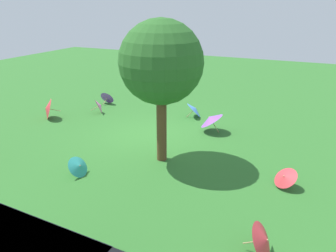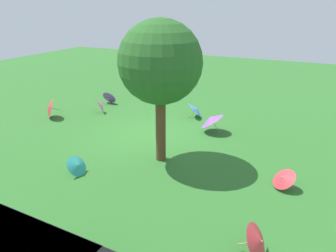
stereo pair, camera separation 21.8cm
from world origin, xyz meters
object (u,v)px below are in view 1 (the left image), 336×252
(parasol_blue_0, at_px, (195,109))
(parasol_pink_0, at_px, (100,106))
(shade_tree, at_px, (161,63))
(parasol_purple_0, at_px, (108,97))
(parasol_red_0, at_px, (264,240))
(parasol_teal_0, at_px, (79,166))
(parasol_red_1, at_px, (285,177))
(parasol_purple_1, at_px, (211,119))
(parasol_red_2, at_px, (47,109))

(parasol_blue_0, bearing_deg, parasol_pink_0, 16.75)
(shade_tree, height_order, parasol_purple_0, shade_tree)
(shade_tree, xyz_separation_m, parasol_red_0, (-3.69, 3.06, -2.72))
(parasol_purple_0, relative_size, parasol_teal_0, 1.06)
(parasol_red_1, relative_size, parasol_blue_0, 0.82)
(shade_tree, relative_size, parasol_purple_1, 4.13)
(parasol_pink_0, distance_m, parasol_red_2, 2.24)
(parasol_blue_0, distance_m, parasol_red_2, 6.35)
(parasol_purple_1, distance_m, parasol_pink_0, 5.29)
(parasol_purple_1, height_order, parasol_pink_0, parasol_purple_1)
(parasol_red_1, xyz_separation_m, parasol_blue_0, (4.25, -4.52, 0.05))
(parasol_teal_0, height_order, parasol_pink_0, parasol_pink_0)
(parasol_red_1, xyz_separation_m, parasol_teal_0, (5.49, 1.78, -0.02))
(parasol_blue_0, bearing_deg, parasol_red_1, 133.28)
(parasol_red_1, distance_m, parasol_purple_0, 10.06)
(parasol_purple_0, bearing_deg, shade_tree, 138.74)
(parasol_red_0, relative_size, parasol_purple_1, 0.74)
(parasol_red_1, xyz_separation_m, parasol_purple_1, (3.10, -3.12, 0.22))
(shade_tree, xyz_separation_m, parasol_purple_0, (5.14, -4.51, -2.76))
(parasol_teal_0, bearing_deg, parasol_pink_0, -60.31)
(parasol_teal_0, bearing_deg, shade_tree, -131.41)
(parasol_red_2, bearing_deg, parasol_purple_0, -108.72)
(parasol_blue_0, bearing_deg, parasol_teal_0, 78.89)
(parasol_purple_0, bearing_deg, parasol_blue_0, 178.03)
(parasol_red_1, relative_size, parasol_purple_1, 0.82)
(parasol_pink_0, bearing_deg, shade_tree, 146.02)
(parasol_red_0, distance_m, parasol_red_1, 2.89)
(parasol_red_1, relative_size, parasol_purple_0, 1.23)
(parasol_purple_0, bearing_deg, parasol_pink_0, 110.71)
(parasol_purple_0, height_order, parasol_red_2, parasol_red_2)
(parasol_red_0, bearing_deg, parasol_red_2, -24.83)
(parasol_purple_0, xyz_separation_m, parasol_pink_0, (-0.53, 1.40, 0.01))
(parasol_purple_1, relative_size, parasol_red_2, 1.10)
(parasol_pink_0, bearing_deg, parasol_purple_1, 178.26)
(parasol_teal_0, bearing_deg, parasol_red_0, 168.45)
(parasol_red_1, bearing_deg, parasol_teal_0, 18.00)
(parasol_blue_0, relative_size, parasol_pink_0, 1.42)
(parasol_blue_0, bearing_deg, shade_tree, 96.37)
(shade_tree, xyz_separation_m, parasol_pink_0, (4.61, -3.11, -2.75))
(shade_tree, height_order, parasol_purple_1, shade_tree)
(parasol_red_0, relative_size, parasol_pink_0, 1.05)
(parasol_pink_0, bearing_deg, parasol_red_0, 143.39)
(parasol_red_1, bearing_deg, shade_tree, -2.58)
(parasol_purple_0, xyz_separation_m, parasol_purple_1, (-5.81, 1.56, 0.21))
(parasol_red_1, distance_m, parasol_pink_0, 9.00)
(shade_tree, relative_size, parasol_blue_0, 4.11)
(parasol_teal_0, xyz_separation_m, parasol_pink_0, (2.89, -5.06, 0.05))
(shade_tree, distance_m, parasol_red_0, 5.51)
(parasol_purple_1, relative_size, parasol_pink_0, 1.41)
(parasol_blue_0, bearing_deg, parasol_red_0, 119.42)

